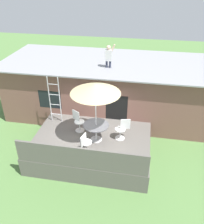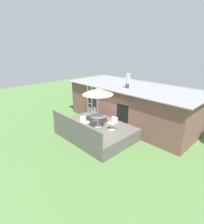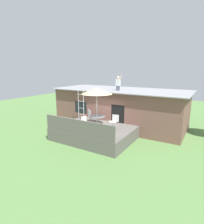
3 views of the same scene
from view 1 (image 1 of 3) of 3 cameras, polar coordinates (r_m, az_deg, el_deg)
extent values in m
plane|color=#567F42|center=(10.76, -2.31, -9.45)|extent=(40.00, 40.00, 0.00)
cube|color=brown|center=(12.98, 0.98, 5.64)|extent=(10.00, 4.00, 2.84)
cube|color=#99999E|center=(12.42, 1.04, 11.70)|extent=(10.50, 4.50, 0.06)
cube|color=black|center=(11.81, -12.13, 2.90)|extent=(1.10, 0.03, 0.90)
cube|color=black|center=(11.32, 3.38, -0.65)|extent=(1.00, 0.03, 2.00)
cube|color=#605B56|center=(10.51, -2.35, -7.79)|extent=(4.85, 3.70, 0.80)
cube|color=#605B56|center=(8.63, -5.08, -10.74)|extent=(4.75, 0.08, 0.90)
cylinder|color=silver|center=(10.14, -1.37, -6.43)|extent=(0.48, 0.48, 0.03)
cylinder|color=silver|center=(9.93, -1.39, -4.80)|extent=(0.07, 0.07, 0.71)
cylinder|color=#4C4C51|center=(9.73, -1.42, -3.08)|extent=(1.04, 1.04, 0.03)
cylinder|color=silver|center=(9.47, -1.45, -0.73)|extent=(0.04, 0.04, 2.40)
cone|color=beige|center=(8.92, -1.55, 5.57)|extent=(1.90, 1.90, 0.38)
cylinder|color=silver|center=(11.08, -12.23, 2.95)|extent=(0.04, 0.04, 2.20)
cylinder|color=silver|center=(10.91, -9.89, 2.76)|extent=(0.04, 0.04, 2.20)
cylinder|color=silver|center=(11.36, -10.69, -0.48)|extent=(0.48, 0.03, 0.03)
cylinder|color=silver|center=(11.11, -10.94, 1.72)|extent=(0.48, 0.03, 0.03)
cylinder|color=silver|center=(10.88, -11.20, 4.02)|extent=(0.48, 0.03, 0.03)
cylinder|color=silver|center=(10.67, -11.47, 6.41)|extent=(0.48, 0.03, 0.03)
cylinder|color=#33384C|center=(11.55, 1.11, 11.23)|extent=(0.10, 0.10, 0.34)
cylinder|color=#33384C|center=(11.53, 1.91, 11.18)|extent=(0.10, 0.10, 0.34)
cube|color=silver|center=(11.40, 1.53, 13.19)|extent=(0.32, 0.20, 0.50)
sphere|color=beige|center=(11.30, 1.56, 14.93)|extent=(0.20, 0.20, 0.20)
cylinder|color=beige|center=(11.29, 2.49, 14.59)|extent=(0.26, 0.08, 0.44)
cylinder|color=silver|center=(10.71, -5.21, -4.30)|extent=(0.40, 0.40, 0.02)
cylinder|color=silver|center=(10.59, -5.27, -3.33)|extent=(0.06, 0.06, 0.44)
cylinder|color=silver|center=(10.46, -5.33, -2.29)|extent=(0.44, 0.44, 0.04)
cube|color=silver|center=(10.46, -6.15, -0.79)|extent=(0.36, 0.24, 0.44)
cylinder|color=silver|center=(10.25, 4.21, -6.12)|extent=(0.40, 0.40, 0.02)
cylinder|color=silver|center=(10.12, 4.26, -5.12)|extent=(0.06, 0.06, 0.44)
cylinder|color=silver|center=(9.98, 4.31, -4.06)|extent=(0.44, 0.44, 0.04)
cube|color=silver|center=(9.88, 5.51, -2.85)|extent=(0.40, 0.15, 0.44)
cylinder|color=silver|center=(9.56, -3.66, -9.25)|extent=(0.40, 0.40, 0.02)
cylinder|color=silver|center=(9.42, -3.71, -8.22)|extent=(0.06, 0.06, 0.44)
cylinder|color=silver|center=(9.28, -3.76, -7.12)|extent=(0.44, 0.44, 0.04)
cube|color=silver|center=(9.00, -4.42, -6.63)|extent=(0.14, 0.40, 0.44)
camera|label=2|loc=(6.20, 86.34, -11.75)|focal=28.27mm
camera|label=3|loc=(5.33, 99.50, -39.59)|focal=29.53mm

